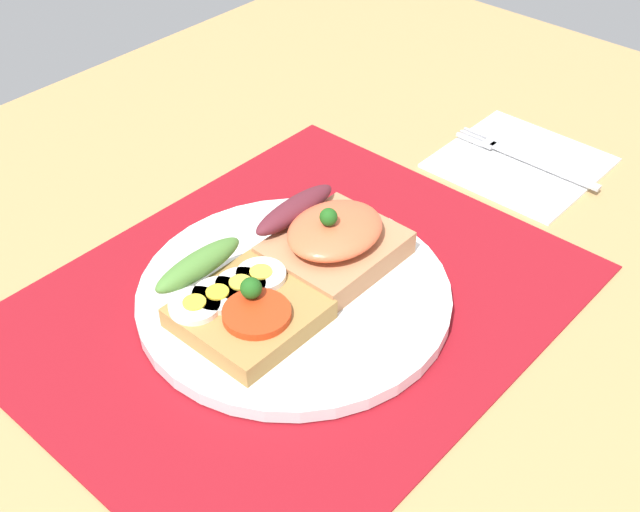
{
  "coord_description": "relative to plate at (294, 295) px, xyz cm",
  "views": [
    {
      "loc": [
        -33.96,
        -32.95,
        43.5
      ],
      "look_at": [
        3.0,
        0.0,
        2.92
      ],
      "focal_mm": 46.27,
      "sensor_mm": 36.0,
      "label": 1
    }
  ],
  "objects": [
    {
      "name": "fork",
      "position": [
        29.13,
        -2.68,
        -0.1
      ],
      "size": [
        1.62,
        15.16,
        0.32
      ],
      "color": "#B7B7BC",
      "rests_on": "napkin"
    },
    {
      "name": "placemat",
      "position": [
        0.0,
        0.0,
        -0.71
      ],
      "size": [
        41.98,
        34.25,
        0.3
      ],
      "primitive_type": "cube",
      "color": "maroon",
      "rests_on": "ground_plane"
    },
    {
      "name": "sandwich_egg_tomato",
      "position": [
        -4.8,
        1.17,
        1.91
      ],
      "size": [
        9.34,
        10.55,
        3.86
      ],
      "color": "#A2793F",
      "rests_on": "plate"
    },
    {
      "name": "ground_plane",
      "position": [
        0.0,
        0.0,
        -2.46
      ],
      "size": [
        120.0,
        90.0,
        3.2
      ],
      "primitive_type": "cube",
      "color": "tan"
    },
    {
      "name": "napkin",
      "position": [
        28.96,
        -2.72,
        -0.56
      ],
      "size": [
        13.98,
        14.12,
        0.6
      ],
      "primitive_type": "cube",
      "color": "white",
      "rests_on": "ground_plane"
    },
    {
      "name": "plate",
      "position": [
        0.0,
        0.0,
        0.0
      ],
      "size": [
        24.23,
        24.23,
        1.12
      ],
      "primitive_type": "cylinder",
      "color": "white",
      "rests_on": "placemat"
    },
    {
      "name": "sandwich_salmon",
      "position": [
        4.76,
        0.35,
        2.52
      ],
      "size": [
        10.16,
        9.94,
        5.45
      ],
      "color": "#B57C53",
      "rests_on": "plate"
    }
  ]
}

